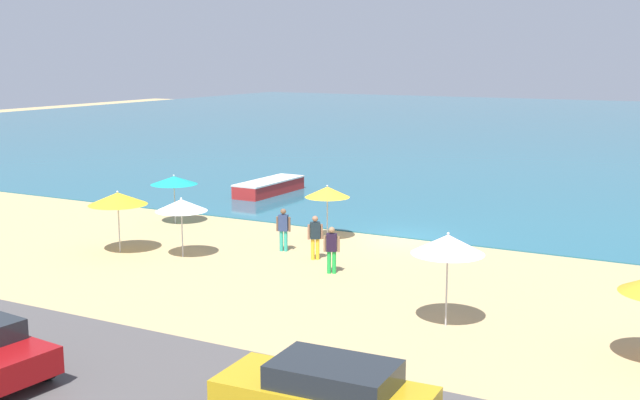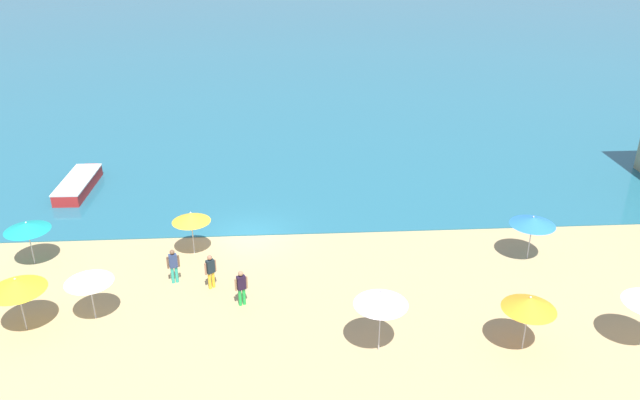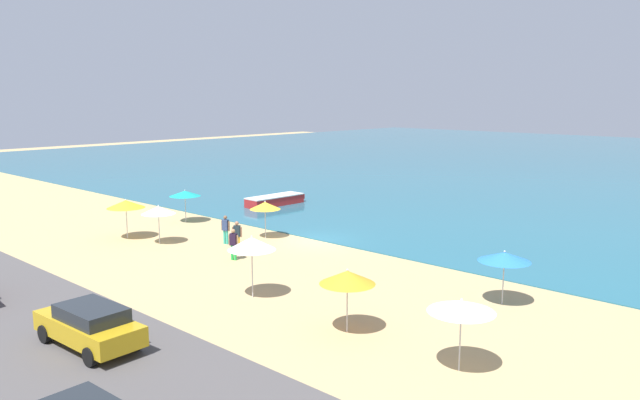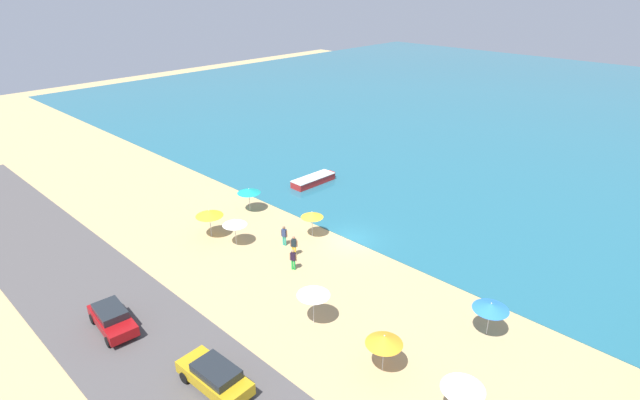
{
  "view_description": "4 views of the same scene",
  "coord_description": "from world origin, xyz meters",
  "px_view_note": "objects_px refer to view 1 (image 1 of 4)",
  "views": [
    {
      "loc": [
        12.42,
        -30.31,
        7.54
      ],
      "look_at": [
        -2.84,
        -2.04,
        1.7
      ],
      "focal_mm": 45.0,
      "sensor_mm": 36.0,
      "label": 1
    },
    {
      "loc": [
        1.82,
        -28.79,
        15.36
      ],
      "look_at": [
        3.61,
        -0.25,
        2.07
      ],
      "focal_mm": 35.0,
      "sensor_mm": 36.0,
      "label": 2
    },
    {
      "loc": [
        24.88,
        -26.43,
        8.56
      ],
      "look_at": [
        -2.35,
        2.82,
        1.83
      ],
      "focal_mm": 35.0,
      "sensor_mm": 36.0,
      "label": 3
    },
    {
      "loc": [
        22.94,
        -27.43,
        19.79
      ],
      "look_at": [
        -4.32,
        0.94,
        1.93
      ],
      "focal_mm": 28.0,
      "sensor_mm": 36.0,
      "label": 4
    }
  ],
  "objects_px": {
    "bather_1": "(283,227)",
    "bather_2": "(332,247)",
    "beach_umbrella_3": "(118,199)",
    "beach_umbrella_0": "(174,180)",
    "parked_car_0": "(326,394)",
    "beach_umbrella_6": "(448,244)",
    "skiff_nearshore": "(270,187)",
    "beach_umbrella_7": "(327,192)",
    "beach_umbrella_4": "(181,205)",
    "bather_0": "(315,235)"
  },
  "relations": [
    {
      "from": "bather_2",
      "to": "parked_car_0",
      "type": "relative_size",
      "value": 0.37
    },
    {
      "from": "bather_0",
      "to": "beach_umbrella_3",
      "type": "bearing_deg",
      "value": -160.07
    },
    {
      "from": "beach_umbrella_0",
      "to": "beach_umbrella_3",
      "type": "height_order",
      "value": "beach_umbrella_3"
    },
    {
      "from": "beach_umbrella_4",
      "to": "beach_umbrella_7",
      "type": "height_order",
      "value": "beach_umbrella_4"
    },
    {
      "from": "beach_umbrella_4",
      "to": "beach_umbrella_6",
      "type": "bearing_deg",
      "value": -13.59
    },
    {
      "from": "beach_umbrella_3",
      "to": "beach_umbrella_4",
      "type": "xyz_separation_m",
      "value": [
        2.59,
        0.58,
        -0.12
      ]
    },
    {
      "from": "bather_0",
      "to": "skiff_nearshore",
      "type": "bearing_deg",
      "value": 128.58
    },
    {
      "from": "beach_umbrella_6",
      "to": "skiff_nearshore",
      "type": "height_order",
      "value": "beach_umbrella_6"
    },
    {
      "from": "beach_umbrella_3",
      "to": "beach_umbrella_0",
      "type": "bearing_deg",
      "value": 105.83
    },
    {
      "from": "beach_umbrella_0",
      "to": "beach_umbrella_3",
      "type": "relative_size",
      "value": 0.93
    },
    {
      "from": "beach_umbrella_4",
      "to": "beach_umbrella_6",
      "type": "distance_m",
      "value": 11.76
    },
    {
      "from": "beach_umbrella_6",
      "to": "parked_car_0",
      "type": "height_order",
      "value": "beach_umbrella_6"
    },
    {
      "from": "beach_umbrella_6",
      "to": "bather_1",
      "type": "xyz_separation_m",
      "value": [
        -8.53,
        5.34,
        -1.42
      ]
    },
    {
      "from": "bather_0",
      "to": "beach_umbrella_6",
      "type": "bearing_deg",
      "value": -35.07
    },
    {
      "from": "bather_2",
      "to": "skiff_nearshore",
      "type": "relative_size",
      "value": 0.31
    },
    {
      "from": "beach_umbrella_3",
      "to": "beach_umbrella_7",
      "type": "xyz_separation_m",
      "value": [
        6.04,
        5.77,
        -0.12
      ]
    },
    {
      "from": "beach_umbrella_7",
      "to": "bather_2",
      "type": "distance_m",
      "value": 5.37
    },
    {
      "from": "beach_umbrella_4",
      "to": "beach_umbrella_6",
      "type": "height_order",
      "value": "beach_umbrella_6"
    },
    {
      "from": "bather_1",
      "to": "skiff_nearshore",
      "type": "distance_m",
      "value": 13.01
    },
    {
      "from": "beach_umbrella_0",
      "to": "beach_umbrella_6",
      "type": "bearing_deg",
      "value": -25.67
    },
    {
      "from": "bather_0",
      "to": "skiff_nearshore",
      "type": "xyz_separation_m",
      "value": [
        -9.02,
        11.31,
        -0.51
      ]
    },
    {
      "from": "beach_umbrella_3",
      "to": "beach_umbrella_6",
      "type": "relative_size",
      "value": 0.89
    },
    {
      "from": "beach_umbrella_0",
      "to": "bather_1",
      "type": "height_order",
      "value": "beach_umbrella_0"
    },
    {
      "from": "beach_umbrella_7",
      "to": "bather_2",
      "type": "bearing_deg",
      "value": -60.51
    },
    {
      "from": "beach_umbrella_4",
      "to": "skiff_nearshore",
      "type": "xyz_separation_m",
      "value": [
        -4.41,
        13.33,
        -1.57
      ]
    },
    {
      "from": "bather_1",
      "to": "parked_car_0",
      "type": "relative_size",
      "value": 0.38
    },
    {
      "from": "bather_0",
      "to": "bather_2",
      "type": "distance_m",
      "value": 2.01
    },
    {
      "from": "bather_2",
      "to": "bather_0",
      "type": "bearing_deg",
      "value": 135.24
    },
    {
      "from": "beach_umbrella_3",
      "to": "beach_umbrella_4",
      "type": "distance_m",
      "value": 2.66
    },
    {
      "from": "beach_umbrella_0",
      "to": "bather_0",
      "type": "bearing_deg",
      "value": -17.06
    },
    {
      "from": "beach_umbrella_6",
      "to": "bather_0",
      "type": "distance_m",
      "value": 8.46
    },
    {
      "from": "bather_1",
      "to": "bather_2",
      "type": "height_order",
      "value": "bather_1"
    },
    {
      "from": "beach_umbrella_6",
      "to": "bather_2",
      "type": "relative_size",
      "value": 1.63
    },
    {
      "from": "beach_umbrella_0",
      "to": "skiff_nearshore",
      "type": "bearing_deg",
      "value": 92.17
    },
    {
      "from": "beach_umbrella_3",
      "to": "parked_car_0",
      "type": "height_order",
      "value": "beach_umbrella_3"
    },
    {
      "from": "beach_umbrella_0",
      "to": "bather_2",
      "type": "xyz_separation_m",
      "value": [
        10.12,
        -4.09,
        -1.05
      ]
    },
    {
      "from": "beach_umbrella_4",
      "to": "beach_umbrella_7",
      "type": "bearing_deg",
      "value": 56.42
    },
    {
      "from": "bather_1",
      "to": "bather_2",
      "type": "distance_m",
      "value": 3.71
    },
    {
      "from": "beach_umbrella_4",
      "to": "beach_umbrella_6",
      "type": "relative_size",
      "value": 0.84
    },
    {
      "from": "bather_1",
      "to": "beach_umbrella_7",
      "type": "bearing_deg",
      "value": 78.14
    },
    {
      "from": "beach_umbrella_7",
      "to": "skiff_nearshore",
      "type": "xyz_separation_m",
      "value": [
        -7.86,
        8.14,
        -1.57
      ]
    },
    {
      "from": "beach_umbrella_7",
      "to": "skiff_nearshore",
      "type": "distance_m",
      "value": 11.42
    },
    {
      "from": "parked_car_0",
      "to": "beach_umbrella_7",
      "type": "bearing_deg",
      "value": 117.78
    },
    {
      "from": "beach_umbrella_0",
      "to": "parked_car_0",
      "type": "relative_size",
      "value": 0.5
    },
    {
      "from": "bather_1",
      "to": "parked_car_0",
      "type": "height_order",
      "value": "bather_1"
    },
    {
      "from": "bather_0",
      "to": "skiff_nearshore",
      "type": "height_order",
      "value": "bather_0"
    },
    {
      "from": "beach_umbrella_7",
      "to": "bather_0",
      "type": "xyz_separation_m",
      "value": [
        1.16,
        -3.16,
        -1.06
      ]
    },
    {
      "from": "beach_umbrella_0",
      "to": "beach_umbrella_7",
      "type": "relative_size",
      "value": 0.98
    },
    {
      "from": "beach_umbrella_7",
      "to": "parked_car_0",
      "type": "relative_size",
      "value": 0.51
    },
    {
      "from": "beach_umbrella_4",
      "to": "skiff_nearshore",
      "type": "distance_m",
      "value": 14.13
    }
  ]
}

